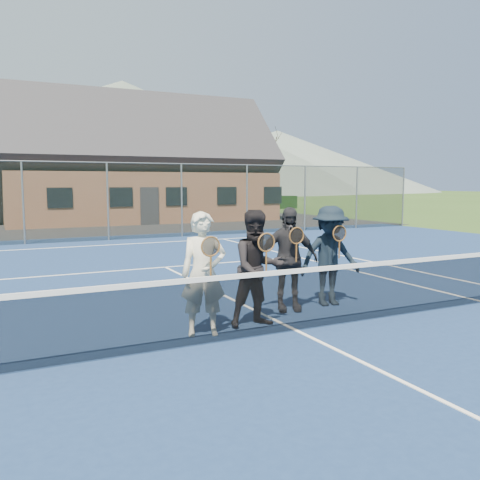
{
  "coord_description": "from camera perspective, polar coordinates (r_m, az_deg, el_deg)",
  "views": [
    {
      "loc": [
        -4.02,
        -6.28,
        2.23
      ],
      "look_at": [
        -0.21,
        1.5,
        1.25
      ],
      "focal_mm": 38.0,
      "sensor_mm": 36.0,
      "label": 1
    }
  ],
  "objects": [
    {
      "name": "tennis_net",
      "position": [
        7.65,
        6.4,
        -6.36
      ],
      "size": [
        11.68,
        0.08,
        1.1
      ],
      "color": "slate",
      "rests_on": "ground"
    },
    {
      "name": "tree_e",
      "position": [
        45.17,
        3.25,
        10.96
      ],
      "size": [
        3.2,
        3.2,
        7.77
      ],
      "color": "#3C2816",
      "rests_on": "ground"
    },
    {
      "name": "player_a",
      "position": [
        7.35,
        -4.12,
        -3.81
      ],
      "size": [
        0.75,
        0.59,
        1.8
      ],
      "color": "silver",
      "rests_on": "court_surface"
    },
    {
      "name": "perimeter_fence",
      "position": [
        20.2,
        -14.63,
        4.24
      ],
      "size": [
        30.07,
        0.07,
        3.02
      ],
      "color": "slate",
      "rests_on": "ground"
    },
    {
      "name": "court_surface",
      "position": [
        7.78,
        6.35,
        -10.17
      ],
      "size": [
        30.0,
        30.0,
        0.02
      ],
      "primitive_type": "cube",
      "color": "navy",
      "rests_on": "ground"
    },
    {
      "name": "hedge_row",
      "position": [
        38.53,
        -20.1,
        3.55
      ],
      "size": [
        40.0,
        1.2,
        1.1
      ],
      "primitive_type": "cube",
      "color": "black",
      "rests_on": "ground"
    },
    {
      "name": "ground",
      "position": [
        26.68,
        -17.33,
        1.36
      ],
      "size": [
        220.0,
        220.0,
        0.0
      ],
      "primitive_type": "plane",
      "color": "#2C4A1A",
      "rests_on": "ground"
    },
    {
      "name": "player_b",
      "position": [
        7.81,
        2.0,
        -3.2
      ],
      "size": [
        0.9,
        0.71,
        1.8
      ],
      "color": "black",
      "rests_on": "court_surface"
    },
    {
      "name": "clubhouse",
      "position": [
        31.37,
        -11.39,
        9.53
      ],
      "size": [
        15.6,
        8.2,
        7.7
      ],
      "color": "#9E6B4C",
      "rests_on": "ground"
    },
    {
      "name": "hill_east",
      "position": [
        117.32,
        4.2,
        8.75
      ],
      "size": [
        90.0,
        90.0,
        14.0
      ],
      "primitive_type": "cone",
      "color": "slate",
      "rests_on": "ground"
    },
    {
      "name": "player_c",
      "position": [
        8.79,
        5.39,
        -2.14
      ],
      "size": [
        1.14,
        0.74,
        1.8
      ],
      "color": "#222227",
      "rests_on": "court_surface"
    },
    {
      "name": "player_d",
      "position": [
        9.28,
        10.06,
        -1.76
      ],
      "size": [
        1.24,
        0.81,
        1.8
      ],
      "color": "black",
      "rests_on": "court_surface"
    },
    {
      "name": "court_markings",
      "position": [
        7.78,
        6.35,
        -10.06
      ],
      "size": [
        11.03,
        23.83,
        0.01
      ],
      "color": "white",
      "rests_on": "court_surface"
    },
    {
      "name": "hill_centre",
      "position": [
        104.46,
        -12.93,
        11.1
      ],
      "size": [
        120.0,
        120.0,
        22.0
      ],
      "primitive_type": "cone",
      "color": "#55665A",
      "rests_on": "ground"
    },
    {
      "name": "tree_c",
      "position": [
        39.9,
        -17.64,
        11.27
      ],
      "size": [
        3.2,
        3.2,
        7.77
      ],
      "color": "#392715",
      "rests_on": "ground"
    },
    {
      "name": "tree_d",
      "position": [
        42.57,
        -3.95,
        11.23
      ],
      "size": [
        3.2,
        3.2,
        7.77
      ],
      "color": "#3C2815",
      "rests_on": "ground"
    }
  ]
}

